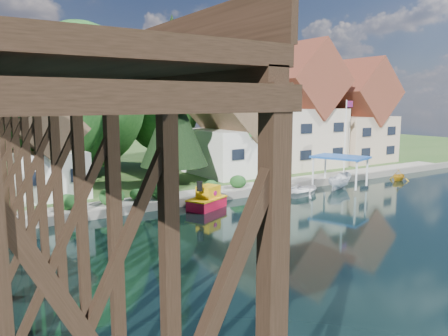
{
  "coord_description": "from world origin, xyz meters",
  "views": [
    {
      "loc": [
        -17.99,
        -20.39,
        7.75
      ],
      "look_at": [
        -0.59,
        6.0,
        2.95
      ],
      "focal_mm": 35.0,
      "sensor_mm": 36.0,
      "label": 1
    }
  ],
  "objects_px": {
    "house_left": "(232,128)",
    "conifer": "(173,105)",
    "house_right": "(353,118)",
    "flagpole": "(346,128)",
    "boat_yellow": "(399,174)",
    "boat_canopy": "(340,175)",
    "shed": "(49,154)",
    "boat_white_a": "(303,189)",
    "palm_tree": "(259,135)",
    "tugboat": "(207,200)",
    "house_center": "(296,114)"
  },
  "relations": [
    {
      "from": "shed",
      "to": "conifer",
      "type": "height_order",
      "value": "conifer"
    },
    {
      "from": "boat_canopy",
      "to": "boat_yellow",
      "type": "distance_m",
      "value": 8.08
    },
    {
      "from": "flagpole",
      "to": "boat_yellow",
      "type": "relative_size",
      "value": 3.22
    },
    {
      "from": "boat_canopy",
      "to": "flagpole",
      "type": "bearing_deg",
      "value": 37.2
    },
    {
      "from": "flagpole",
      "to": "palm_tree",
      "type": "bearing_deg",
      "value": 165.25
    },
    {
      "from": "house_center",
      "to": "conifer",
      "type": "xyz_separation_m",
      "value": [
        -16.92,
        -3.16,
        1.04
      ]
    },
    {
      "from": "palm_tree",
      "to": "boat_canopy",
      "type": "bearing_deg",
      "value": -54.13
    },
    {
      "from": "shed",
      "to": "palm_tree",
      "type": "relative_size",
      "value": 1.65
    },
    {
      "from": "house_right",
      "to": "conifer",
      "type": "relative_size",
      "value": 0.86
    },
    {
      "from": "tugboat",
      "to": "shed",
      "type": "bearing_deg",
      "value": 138.19
    },
    {
      "from": "shed",
      "to": "conifer",
      "type": "bearing_deg",
      "value": -6.54
    },
    {
      "from": "house_left",
      "to": "house_right",
      "type": "bearing_deg",
      "value": 0.0
    },
    {
      "from": "house_center",
      "to": "house_right",
      "type": "xyz_separation_m",
      "value": [
        9.0,
        -0.5,
        -0.64
      ]
    },
    {
      "from": "house_center",
      "to": "flagpole",
      "type": "xyz_separation_m",
      "value": [
        0.88,
        -6.64,
        -1.34
      ]
    },
    {
      "from": "shed",
      "to": "flagpole",
      "type": "height_order",
      "value": "shed"
    },
    {
      "from": "house_left",
      "to": "tugboat",
      "type": "xyz_separation_m",
      "value": [
        -8.86,
        -9.68,
        -4.47
      ]
    },
    {
      "from": "house_left",
      "to": "boat_yellow",
      "type": "xyz_separation_m",
      "value": [
        13.05,
        -10.29,
        -4.53
      ]
    },
    {
      "from": "flagpole",
      "to": "house_center",
      "type": "bearing_deg",
      "value": 97.52
    },
    {
      "from": "boat_white_a",
      "to": "tugboat",
      "type": "bearing_deg",
      "value": 71.58
    },
    {
      "from": "conifer",
      "to": "boat_white_a",
      "type": "height_order",
      "value": "conifer"
    },
    {
      "from": "boat_white_a",
      "to": "palm_tree",
      "type": "bearing_deg",
      "value": -17.46
    },
    {
      "from": "conifer",
      "to": "flagpole",
      "type": "distance_m",
      "value": 18.29
    },
    {
      "from": "house_right",
      "to": "boat_yellow",
      "type": "bearing_deg",
      "value": -115.7
    },
    {
      "from": "house_right",
      "to": "flagpole",
      "type": "distance_m",
      "value": 10.2
    },
    {
      "from": "conifer",
      "to": "boat_canopy",
      "type": "distance_m",
      "value": 16.03
    },
    {
      "from": "house_right",
      "to": "boat_yellow",
      "type": "distance_m",
      "value": 12.53
    },
    {
      "from": "house_center",
      "to": "boat_white_a",
      "type": "distance_m",
      "value": 14.66
    },
    {
      "from": "house_center",
      "to": "boat_white_a",
      "type": "xyz_separation_m",
      "value": [
        -8.47,
        -10.37,
        -5.97
      ]
    },
    {
      "from": "flagpole",
      "to": "tugboat",
      "type": "xyz_separation_m",
      "value": [
        -18.74,
        -3.54,
        -4.41
      ]
    },
    {
      "from": "palm_tree",
      "to": "house_right",
      "type": "bearing_deg",
      "value": 11.92
    },
    {
      "from": "flagpole",
      "to": "shed",
      "type": "bearing_deg",
      "value": 170.56
    },
    {
      "from": "conifer",
      "to": "tugboat",
      "type": "height_order",
      "value": "conifer"
    },
    {
      "from": "palm_tree",
      "to": "conifer",
      "type": "bearing_deg",
      "value": 173.1
    },
    {
      "from": "house_center",
      "to": "boat_canopy",
      "type": "height_order",
      "value": "house_center"
    },
    {
      "from": "palm_tree",
      "to": "boat_white_a",
      "type": "relative_size",
      "value": 1.1
    },
    {
      "from": "boat_yellow",
      "to": "boat_canopy",
      "type": "bearing_deg",
      "value": 71.9
    },
    {
      "from": "shed",
      "to": "palm_tree",
      "type": "bearing_deg",
      "value": -6.7
    },
    {
      "from": "palm_tree",
      "to": "boat_white_a",
      "type": "bearing_deg",
      "value": -90.23
    },
    {
      "from": "house_right",
      "to": "tugboat",
      "type": "bearing_deg",
      "value": -160.19
    },
    {
      "from": "tugboat",
      "to": "house_right",
      "type": "bearing_deg",
      "value": 19.81
    },
    {
      "from": "shed",
      "to": "boat_yellow",
      "type": "height_order",
      "value": "shed"
    },
    {
      "from": "shed",
      "to": "house_right",
      "type": "bearing_deg",
      "value": 2.39
    },
    {
      "from": "boat_canopy",
      "to": "boat_yellow",
      "type": "relative_size",
      "value": 2.31
    },
    {
      "from": "flagpole",
      "to": "boat_canopy",
      "type": "xyz_separation_m",
      "value": [
        -4.87,
        -3.7,
        -3.81
      ]
    },
    {
      "from": "palm_tree",
      "to": "boat_canopy",
      "type": "relative_size",
      "value": 0.89
    },
    {
      "from": "boat_canopy",
      "to": "boat_yellow",
      "type": "xyz_separation_m",
      "value": [
        8.05,
        -0.46,
        -0.65
      ]
    },
    {
      "from": "house_left",
      "to": "conifer",
      "type": "bearing_deg",
      "value": -161.46
    },
    {
      "from": "house_left",
      "to": "shed",
      "type": "bearing_deg",
      "value": -175.23
    },
    {
      "from": "conifer",
      "to": "boat_canopy",
      "type": "relative_size",
      "value": 2.7
    },
    {
      "from": "palm_tree",
      "to": "shed",
      "type": "bearing_deg",
      "value": 173.3
    }
  ]
}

